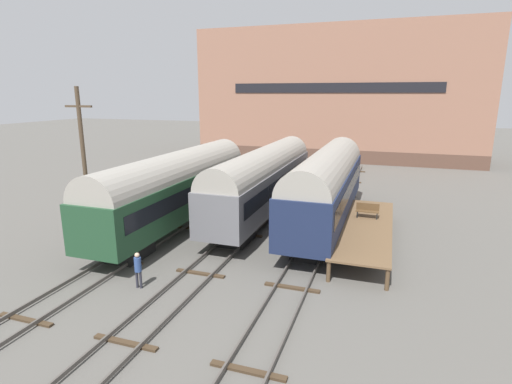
# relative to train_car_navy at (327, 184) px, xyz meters

# --- Properties ---
(ground_plane) EXTENTS (200.00, 200.00, 0.00)m
(ground_plane) POSITION_rel_train_car_navy_xyz_m (-4.68, -6.42, -2.97)
(ground_plane) COLOR #56544F
(track_left) EXTENTS (2.60, 60.00, 0.26)m
(track_left) POSITION_rel_train_car_navy_xyz_m (-9.36, -6.42, -2.83)
(track_left) COLOR #4C4742
(track_left) RESTS_ON ground
(track_middle) EXTENTS (2.60, 60.00, 0.26)m
(track_middle) POSITION_rel_train_car_navy_xyz_m (-4.68, -6.42, -2.83)
(track_middle) COLOR #4C4742
(track_middle) RESTS_ON ground
(track_right) EXTENTS (2.60, 60.00, 0.26)m
(track_right) POSITION_rel_train_car_navy_xyz_m (-0.00, -6.42, -2.83)
(track_right) COLOR #4C4742
(track_right) RESTS_ON ground
(train_car_navy) EXTENTS (3.10, 16.19, 5.25)m
(train_car_navy) POSITION_rel_train_car_navy_xyz_m (0.00, 0.00, 0.00)
(train_car_navy) COLOR black
(train_car_navy) RESTS_ON ground
(train_car_green) EXTENTS (3.10, 16.64, 5.07)m
(train_car_green) POSITION_rel_train_car_navy_xyz_m (-9.36, -3.26, -0.11)
(train_car_green) COLOR black
(train_car_green) RESTS_ON ground
(train_car_grey) EXTENTS (2.90, 17.39, 5.02)m
(train_car_grey) POSITION_rel_train_car_navy_xyz_m (-4.68, 0.98, -0.11)
(train_car_grey) COLOR black
(train_car_grey) RESTS_ON ground
(station_platform) EXTENTS (2.97, 11.63, 1.15)m
(station_platform) POSITION_rel_train_car_navy_xyz_m (2.80, -2.51, -1.91)
(station_platform) COLOR brown
(station_platform) RESTS_ON ground
(bench) EXTENTS (1.40, 0.40, 0.91)m
(bench) POSITION_rel_train_car_navy_xyz_m (2.75, -0.86, -1.33)
(bench) COLOR brown
(bench) RESTS_ON station_platform
(person_worker) EXTENTS (0.32, 0.32, 1.74)m
(person_worker) POSITION_rel_train_car_navy_xyz_m (-6.72, -11.61, -1.92)
(person_worker) COLOR #282833
(person_worker) RESTS_ON ground
(utility_pole) EXTENTS (1.80, 0.24, 9.15)m
(utility_pole) POSITION_rel_train_car_navy_xyz_m (-13.01, -7.35, 1.77)
(utility_pole) COLOR #473828
(utility_pole) RESTS_ON ground
(warehouse_building) EXTENTS (37.11, 10.62, 17.19)m
(warehouse_building) POSITION_rel_train_car_navy_xyz_m (-3.61, 31.19, 5.63)
(warehouse_building) COLOR brown
(warehouse_building) RESTS_ON ground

